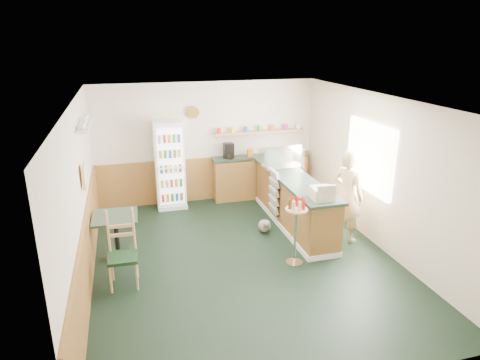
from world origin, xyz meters
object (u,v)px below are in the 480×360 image
object	(u,v)px
cash_register	(322,193)
condiment_stand	(296,222)
shopkeeper	(348,196)
drinks_fridge	(170,165)
cafe_table	(116,229)
display_case	(283,157)
cafe_chair	(122,246)

from	to	relation	value
cash_register	condiment_stand	xyz separation A→B (m)	(-0.55, -0.24, -0.35)
shopkeeper	drinks_fridge	bearing A→B (deg)	24.69
condiment_stand	cash_register	bearing A→B (deg)	23.39
cash_register	condiment_stand	size ratio (longest dim) A/B	0.32
cafe_table	drinks_fridge	bearing A→B (deg)	61.87
display_case	cafe_table	distance (m)	3.66
cafe_chair	shopkeeper	bearing A→B (deg)	8.22
condiment_stand	cafe_chair	bearing A→B (deg)	176.72
shopkeeper	cafe_table	world-z (taller)	shopkeeper
shopkeeper	cafe_chair	size ratio (longest dim) A/B	1.47
display_case	condiment_stand	bearing A→B (deg)	-104.71
cafe_chair	cash_register	bearing A→B (deg)	3.50
drinks_fridge	condiment_stand	size ratio (longest dim) A/B	1.68
cash_register	condiment_stand	distance (m)	0.70
cafe_table	cash_register	bearing A→B (deg)	-11.50
shopkeeper	cafe_chair	distance (m)	4.04
shopkeeper	condiment_stand	size ratio (longest dim) A/B	1.51
condiment_stand	cafe_chair	size ratio (longest dim) A/B	0.97
display_case	shopkeeper	distance (m)	1.71
display_case	cafe_chair	world-z (taller)	display_case
display_case	cash_register	xyz separation A→B (m)	(0.00, -1.87, -0.13)
cash_register	cafe_table	xyz separation A→B (m)	(-3.40, 0.69, -0.55)
display_case	cafe_chair	size ratio (longest dim) A/B	0.69
cafe_table	display_case	bearing A→B (deg)	19.04
cash_register	cafe_table	size ratio (longest dim) A/B	0.45
shopkeeper	cafe_table	size ratio (longest dim) A/B	2.16
display_case	condiment_stand	distance (m)	2.23
cafe_table	cafe_chair	world-z (taller)	cafe_chair
drinks_fridge	shopkeeper	bearing A→B (deg)	-40.51
shopkeeper	cafe_table	bearing A→B (deg)	60.42
display_case	condiment_stand	size ratio (longest dim) A/B	0.70
drinks_fridge	shopkeeper	xyz separation A→B (m)	(2.94, -2.51, -0.10)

